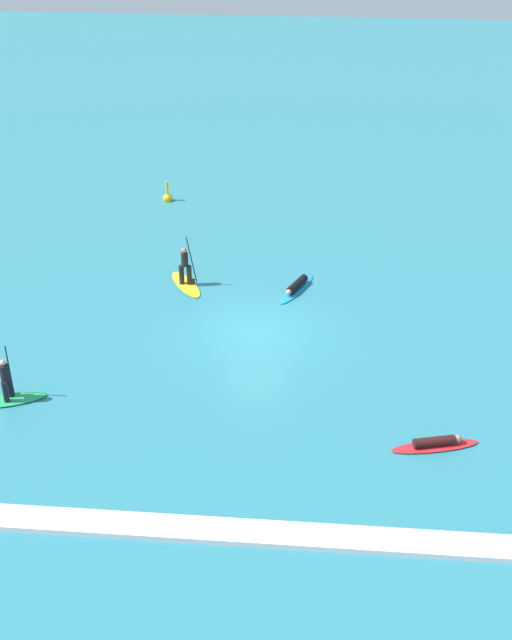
% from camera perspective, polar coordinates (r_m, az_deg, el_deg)
% --- Properties ---
extents(ground_plane, '(120.00, 120.00, 0.00)m').
position_cam_1_polar(ground_plane, '(32.22, 0.00, -0.76)').
color(ground_plane, teal).
rests_on(ground_plane, ground).
extents(surfer_on_yellow_board, '(1.95, 2.56, 2.31)m').
position_cam_1_polar(surfer_on_yellow_board, '(35.34, -4.77, 2.98)').
color(surfer_on_yellow_board, yellow).
rests_on(surfer_on_yellow_board, ground_plane).
extents(surfer_on_blue_board, '(1.69, 2.84, 0.40)m').
position_cam_1_polar(surfer_on_blue_board, '(35.04, 2.75, 2.26)').
color(surfer_on_blue_board, '#1E8CD1').
rests_on(surfer_on_blue_board, ground_plane).
extents(surfer_on_green_board, '(2.53, 1.54, 2.09)m').
position_cam_1_polar(surfer_on_green_board, '(29.46, -16.36, -4.67)').
color(surfer_on_green_board, '#23B266').
rests_on(surfer_on_green_board, ground_plane).
extents(surfer_on_red_board, '(2.88, 1.26, 0.38)m').
position_cam_1_polar(surfer_on_red_board, '(27.07, 12.03, -8.16)').
color(surfer_on_red_board, red).
rests_on(surfer_on_red_board, ground_plane).
extents(marker_buoy, '(0.49, 0.49, 1.15)m').
position_cam_1_polar(marker_buoy, '(43.85, -5.98, 8.22)').
color(marker_buoy, yellow).
rests_on(marker_buoy, ground_plane).
extents(wave_crest, '(23.19, 0.90, 0.18)m').
position_cam_1_polar(wave_crest, '(23.77, -2.26, -14.05)').
color(wave_crest, white).
rests_on(wave_crest, ground_plane).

